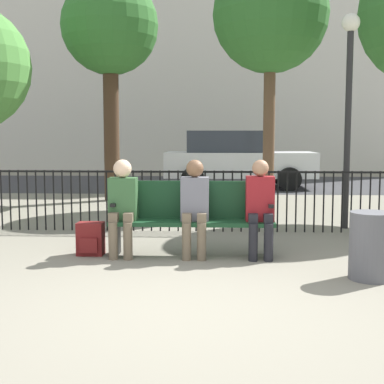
# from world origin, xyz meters

# --- Properties ---
(ground_plane) EXTENTS (80.00, 80.00, 0.00)m
(ground_plane) POSITION_xyz_m (0.00, 0.00, 0.00)
(ground_plane) COLOR gray
(park_bench) EXTENTS (2.02, 0.45, 0.92)m
(park_bench) POSITION_xyz_m (0.00, 2.07, 0.50)
(park_bench) COLOR #14381E
(park_bench) RESTS_ON ground
(seated_person_0) EXTENTS (0.34, 0.39, 1.20)m
(seated_person_0) POSITION_xyz_m (-0.85, 1.94, 0.68)
(seated_person_0) COLOR brown
(seated_person_0) RESTS_ON ground
(seated_person_1) EXTENTS (0.34, 0.39, 1.20)m
(seated_person_1) POSITION_xyz_m (0.04, 1.94, 0.67)
(seated_person_1) COLOR brown
(seated_person_1) RESTS_ON ground
(seated_person_2) EXTENTS (0.34, 0.39, 1.20)m
(seated_person_2) POSITION_xyz_m (0.83, 1.94, 0.67)
(seated_person_2) COLOR black
(seated_person_2) RESTS_ON ground
(backpack) EXTENTS (0.32, 0.26, 0.41)m
(backpack) POSITION_xyz_m (-1.27, 2.00, 0.20)
(backpack) COLOR maroon
(backpack) RESTS_ON ground
(fence_railing) EXTENTS (9.01, 0.03, 0.95)m
(fence_railing) POSITION_xyz_m (-0.02, 3.72, 0.56)
(fence_railing) COLOR black
(fence_railing) RESTS_ON ground
(tree_0) EXTENTS (2.40, 2.40, 5.18)m
(tree_0) POSITION_xyz_m (1.39, 6.92, 3.94)
(tree_0) COLOR brown
(tree_0) RESTS_ON ground
(tree_1) EXTENTS (2.18, 2.18, 5.02)m
(tree_1) POSITION_xyz_m (-2.11, 7.64, 3.84)
(tree_1) COLOR #422D1E
(tree_1) RESTS_ON ground
(lamp_post) EXTENTS (0.28, 0.28, 3.37)m
(lamp_post) POSITION_xyz_m (2.37, 4.12, 2.25)
(lamp_post) COLOR black
(lamp_post) RESTS_ON ground
(street_surface) EXTENTS (24.00, 6.00, 0.01)m
(street_surface) POSITION_xyz_m (0.00, 12.00, 0.00)
(street_surface) COLOR #333335
(street_surface) RESTS_ON ground
(parked_car_0) EXTENTS (4.20, 1.94, 1.62)m
(parked_car_0) POSITION_xyz_m (0.85, 10.77, 0.84)
(parked_car_0) COLOR silver
(parked_car_0) RESTS_ON ground
(trash_bin) EXTENTS (0.44, 0.44, 0.70)m
(trash_bin) POSITION_xyz_m (1.90, 1.02, 0.35)
(trash_bin) COLOR #56565B
(trash_bin) RESTS_ON ground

